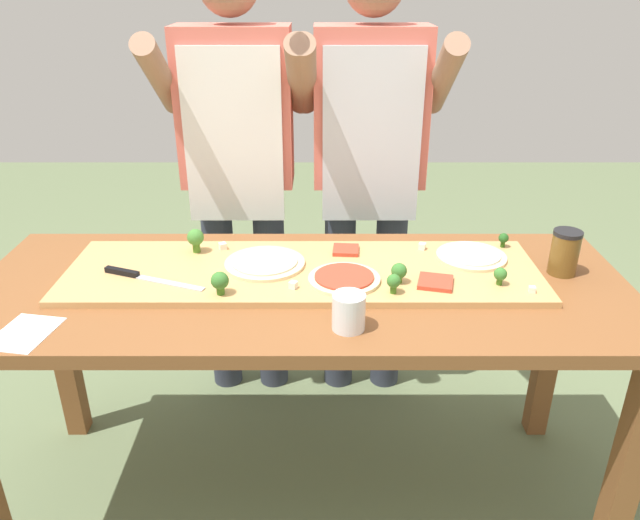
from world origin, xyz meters
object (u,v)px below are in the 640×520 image
cheese_crumble_a (294,285)px  flour_cup (349,314)px  broccoli_floret_front_right (501,275)px  sauce_jar (565,252)px  pizza_whole_cheese_artichoke (265,263)px  broccoli_floret_back_mid (196,238)px  pizza_slice_center (436,282)px  broccoli_floret_front_left (504,239)px  cook_left (238,157)px  prep_table (303,315)px  broccoli_floret_front_mid (220,281)px  cheese_crumble_b (422,246)px  recipe_note (25,333)px  cheese_crumble_d (223,246)px  broccoli_floret_back_right (394,282)px  cheese_crumble_c (532,290)px  cook_right (369,157)px  broccoli_floret_center_right (399,272)px  pizza_whole_tomato_red (344,278)px  chefs_knife (140,276)px  pizza_slice_far_left (346,250)px  pizza_whole_white_garlic (472,256)px

cheese_crumble_a → flour_cup: (0.14, -0.18, 0.01)m
broccoli_floret_front_right → sauce_jar: (0.22, 0.11, 0.02)m
sauce_jar → cheese_crumble_a: bearing=-170.4°
pizza_whole_cheese_artichoke → cheese_crumble_a: size_ratio=12.02×
broccoli_floret_back_mid → cheese_crumble_a: (0.31, -0.24, -0.04)m
pizza_slice_center → flour_cup: bearing=-141.4°
broccoli_floret_front_left → cook_left: size_ratio=0.03×
prep_table → broccoli_floret_front_mid: bearing=-155.2°
broccoli_floret_back_mid → cheese_crumble_b: broccoli_floret_back_mid is taller
broccoli_floret_front_left → flour_cup: size_ratio=0.49×
broccoli_floret_back_mid → broccoli_floret_front_left: size_ratio=1.63×
prep_table → recipe_note: 0.74m
cheese_crumble_d → flour_cup: 0.58m
pizza_slice_center → broccoli_floret_back_right: broccoli_floret_back_right is taller
prep_table → broccoli_floret_front_right: broccoli_floret_front_right is taller
broccoli_floret_front_mid → cheese_crumble_c: bearing=0.6°
cheese_crumble_c → cook_right: (-0.40, 0.71, 0.17)m
flour_cup → sauce_jar: sauce_jar is taller
pizza_slice_center → cheese_crumble_a: cheese_crumble_a is taller
pizza_slice_center → broccoli_floret_center_right: broccoli_floret_center_right is taller
pizza_whole_tomato_red → broccoli_floret_back_right: size_ratio=3.66×
broccoli_floret_back_right → broccoli_floret_front_left: size_ratio=1.20×
pizza_slice_center → cook_right: 0.70m
broccoli_floret_front_left → flour_cup: 0.68m
broccoli_floret_front_left → broccoli_floret_front_mid: 0.90m
chefs_knife → broccoli_floret_center_right: 0.74m
cheese_crumble_b → cheese_crumble_d: cheese_crumble_d is taller
pizza_slice_center → cheese_crumble_b: (-0.00, 0.24, 0.00)m
chefs_knife → sauce_jar: 1.23m
pizza_whole_tomato_red → pizza_slice_far_left: pizza_whole_tomato_red is taller
cheese_crumble_c → broccoli_floret_back_mid: bearing=164.6°
broccoli_floret_back_mid → cheese_crumble_a: size_ratio=3.82×
pizza_whole_cheese_artichoke → cheese_crumble_d: cheese_crumble_d is taller
pizza_whole_cheese_artichoke → cheese_crumble_b: bearing=13.3°
pizza_slice_far_left → broccoli_floret_front_left: (0.50, 0.04, 0.02)m
flour_cup → pizza_whole_cheese_artichoke: bearing=126.0°
pizza_slice_far_left → cheese_crumble_a: 0.29m
broccoli_floret_front_right → recipe_note: bearing=-169.7°
pizza_whole_white_garlic → recipe_note: 1.26m
prep_table → chefs_knife: size_ratio=6.07×
broccoli_floret_back_right → broccoli_floret_front_right: bearing=9.4°
broccoli_floret_front_left → cheese_crumble_d: 0.89m
recipe_note → pizza_whole_cheese_artichoke: bearing=31.6°
cheese_crumble_b → cook_right: 0.48m
broccoli_floret_back_right → flour_cup: flour_cup is taller
chefs_knife → pizza_slice_far_left: chefs_knife is taller
pizza_whole_cheese_artichoke → pizza_slice_center: pizza_whole_cheese_artichoke is taller
chefs_knife → broccoli_floret_back_right: bearing=-7.2°
pizza_slice_far_left → broccoli_floret_back_right: bearing=-66.4°
broccoli_floret_back_right → cook_left: cook_left is taller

